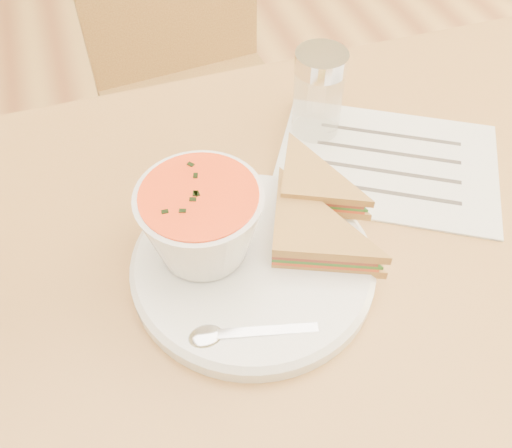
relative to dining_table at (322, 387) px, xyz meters
name	(u,v)px	position (x,y,z in m)	size (l,w,h in m)	color
dining_table	(322,387)	(0.00, 0.00, 0.00)	(1.00, 0.70, 0.75)	olive
chair_far	(204,112)	(-0.02, 0.65, 0.07)	(0.39, 0.39, 0.89)	brown
plate	(253,266)	(-0.12, 0.00, 0.38)	(0.26, 0.26, 0.02)	white
soup_bowl	(202,225)	(-0.16, 0.03, 0.43)	(0.13, 0.13, 0.09)	white
sandwich_half_a	(272,261)	(-0.10, -0.02, 0.41)	(0.12, 0.12, 0.04)	#B3813F
sandwich_half_b	(280,203)	(-0.07, 0.04, 0.42)	(0.10, 0.10, 0.03)	#B3813F
spoon	(258,332)	(-0.14, -0.09, 0.40)	(0.17, 0.03, 0.01)	silver
paper_menu	(387,163)	(0.09, 0.10, 0.38)	(0.27, 0.20, 0.00)	white
condiment_shaker	(318,94)	(0.03, 0.19, 0.43)	(0.06, 0.06, 0.12)	silver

